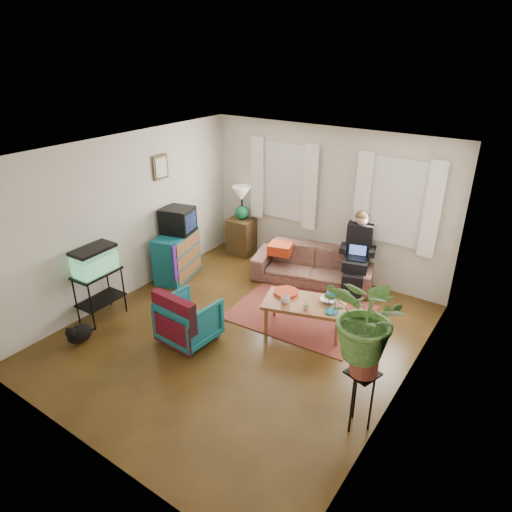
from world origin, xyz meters
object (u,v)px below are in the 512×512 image
Objects in this scene: side_table at (242,236)px; plant_stand at (359,400)px; aquarium_stand at (100,295)px; sofa at (313,260)px; dresser at (177,255)px; armchair at (189,318)px; coffee_table at (304,316)px.

plant_stand is (3.72, -2.97, 0.01)m from side_table.
plant_stand is (4.07, 0.15, -0.01)m from aquarium_stand.
sofa is 2.24× the size of dresser.
sofa is 2.77× the size of plant_stand.
side_table is 3.14m from aquarium_stand.
sofa is 3.52m from aquarium_stand.
plant_stand is (2.59, -0.18, 0.01)m from armchair.
sofa is at bearing -100.00° from armchair.
side_table is 0.62× the size of coffee_table.
aquarium_stand is 1.52m from armchair.
aquarium_stand is at bearing -96.39° from side_table.
armchair is 2.59m from plant_stand.
aquarium_stand is (-2.06, -2.86, -0.02)m from sofa.
dresser is (-0.34, -1.48, 0.06)m from side_table.
armchair is (-0.58, -2.53, -0.04)m from sofa.
plant_stand is at bearing -0.07° from aquarium_stand.
dresser reaches higher than coffee_table.
dresser is 4.32m from plant_stand.
plant_stand is at bearing -38.64° from side_table.
sofa is at bearing 52.03° from aquarium_stand.
sofa is at bearing 16.11° from dresser.
coffee_table is (0.63, -1.43, -0.16)m from sofa.
coffee_table is 1.89m from plant_stand.
armchair reaches higher than side_table.
plant_stand is at bearing -34.77° from dresser.
coffee_table is at bearing -82.06° from sofa.
plant_stand is (2.01, -2.71, -0.03)m from sofa.
dresser is 1.28× the size of armchair.
aquarium_stand is at bearing 15.44° from armchair.
aquarium_stand is 3.05m from coffee_table.
plant_stand is (1.38, -1.28, 0.13)m from coffee_table.
aquarium_stand is at bearing -177.88° from plant_stand.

